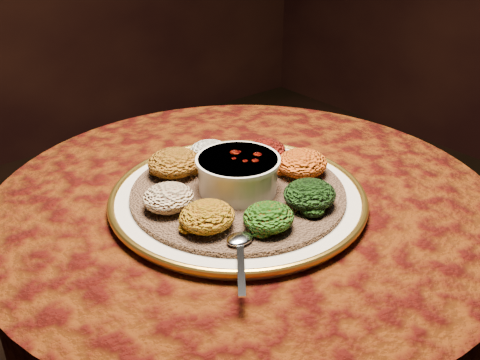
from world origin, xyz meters
TOP-DOWN VIEW (x-y plane):
  - table at (0.00, 0.00)m, footprint 0.96×0.96m
  - platter at (-0.03, -0.02)m, footprint 0.56×0.56m
  - injera at (-0.03, -0.02)m, footprint 0.48×0.48m
  - stew_bowl at (-0.03, -0.02)m, footprint 0.15×0.15m
  - spoon at (-0.14, -0.15)m, footprint 0.11×0.13m
  - portion_ayib at (0.00, 0.12)m, footprint 0.08×0.08m
  - portion_kitfo at (0.09, 0.05)m, footprint 0.08×0.08m
  - portion_tikil at (0.10, -0.05)m, footprint 0.10×0.09m
  - portion_gomen at (0.03, -0.14)m, footprint 0.09×0.09m
  - portion_mixveg at (-0.07, -0.14)m, footprint 0.08×0.08m
  - portion_kik at (-0.15, -0.08)m, footprint 0.09×0.09m
  - portion_timatim at (-0.16, 0.01)m, footprint 0.09×0.08m
  - portion_shiro at (-0.09, 0.11)m, footprint 0.10×0.10m

SIDE VIEW (x-z plane):
  - table at x=0.00m, z-range 0.19..0.92m
  - platter at x=-0.03m, z-range 0.73..0.76m
  - injera at x=-0.03m, z-range 0.75..0.76m
  - spoon at x=-0.14m, z-range 0.76..0.77m
  - portion_ayib at x=0.00m, z-range 0.76..0.80m
  - portion_mixveg at x=-0.07m, z-range 0.76..0.80m
  - portion_kitfo at x=0.09m, z-range 0.76..0.80m
  - portion_timatim at x=-0.16m, z-range 0.76..0.80m
  - portion_kik at x=-0.15m, z-range 0.76..0.81m
  - portion_gomen at x=0.03m, z-range 0.76..0.81m
  - portion_tikil at x=0.10m, z-range 0.76..0.81m
  - portion_shiro at x=-0.09m, z-range 0.76..0.81m
  - stew_bowl at x=-0.03m, z-range 0.77..0.83m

